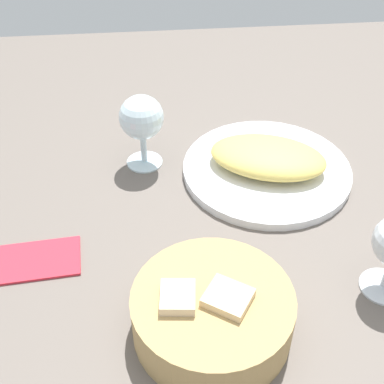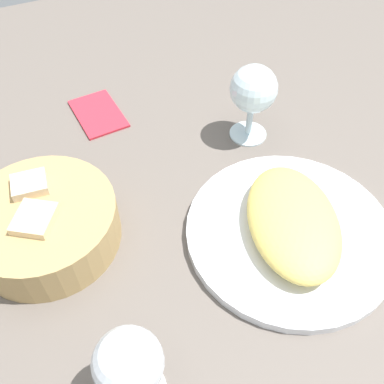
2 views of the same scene
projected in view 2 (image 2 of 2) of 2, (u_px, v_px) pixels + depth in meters
The scene contains 8 objects.
ground_plane at pixel (177, 216), 59.87cm from camera, with size 140.00×140.00×2.00cm, color #635A53.
plate at pixel (289, 232), 55.98cm from camera, with size 26.92×26.92×1.40cm, color white.
omelette at pixel (293, 221), 54.02cm from camera, with size 18.36×11.35×3.77cm, color #D9BF5C.
lettuce_garnish at pixel (308, 194), 58.59cm from camera, with size 3.96×3.96×1.13cm, color #457F34.
bread_basket at pixel (44, 224), 53.95cm from camera, with size 18.63×18.63×7.16cm.
wine_glass_near at pixel (253, 92), 63.05cm from camera, with size 7.09×7.09×12.39cm.
wine_glass_far at pixel (129, 366), 38.16cm from camera, with size 6.47×6.47×11.57cm.
folded_napkin at pixel (98, 113), 72.31cm from camera, with size 11.00×7.00×0.80cm, color red.
Camera 2 is at (-34.05, 13.06, 46.65)cm, focal length 40.33 mm.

